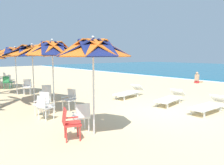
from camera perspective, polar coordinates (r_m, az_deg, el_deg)
ground_plane at (r=8.97m, az=13.11°, el=-7.53°), size 80.00×80.00×0.00m
beach_umbrella_0 at (r=6.00m, az=-4.94°, el=8.60°), size 2.07×2.07×2.77m
plastic_chair_0 at (r=5.97m, az=-11.05°, el=-10.05°), size 0.57×0.59×0.87m
plastic_chair_1 at (r=6.53m, az=-7.92°, el=-8.47°), size 0.55×0.53×0.87m
beach_umbrella_1 at (r=8.56m, az=-15.32°, el=8.27°), size 2.03×2.03×2.86m
plastic_chair_2 at (r=9.09m, az=-10.93°, el=-4.07°), size 0.55×0.58×0.87m
plastic_chair_3 at (r=7.95m, az=-17.23°, el=-5.89°), size 0.55×0.57×0.87m
plastic_chair_4 at (r=8.62m, az=-17.60°, el=-4.89°), size 0.61×0.62×0.87m
beach_umbrella_2 at (r=10.78m, az=-20.12°, el=7.69°), size 2.61×2.61×2.78m
plastic_chair_5 at (r=10.82m, az=-16.75°, el=-2.44°), size 0.58×0.56×0.87m
beach_umbrella_3 at (r=13.49m, az=-23.98°, el=7.20°), size 2.34×2.34×2.74m
plastic_chair_6 at (r=13.37m, az=-21.26°, el=-0.83°), size 0.61×0.60×0.87m
plastic_chair_7 at (r=16.02m, az=-25.68°, el=0.21°), size 0.63×0.63×0.87m
plastic_chair_8 at (r=16.71m, az=-25.18°, el=0.49°), size 0.61×0.59×0.87m
plastic_chair_9 at (r=17.23m, az=-25.64°, el=0.65°), size 0.52×0.54×0.87m
plastic_chair_10 at (r=19.10m, az=-26.60°, el=1.17°), size 0.48×0.50×0.87m
sun_lounger_0 at (r=9.47m, az=24.02°, el=-5.45°), size 0.67×2.16×0.62m
sun_lounger_1 at (r=10.43m, az=15.00°, el=-3.94°), size 1.00×2.22×0.62m
sun_lounger_2 at (r=11.71m, az=4.51°, el=-2.50°), size 1.05×2.23×0.62m
beachgoer_seated at (r=18.89m, az=21.48°, el=0.75°), size 0.30×0.93×0.92m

